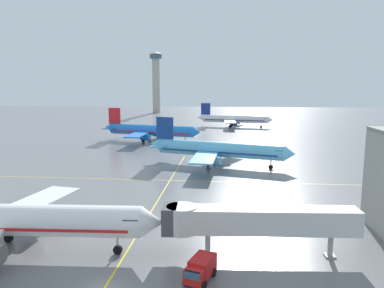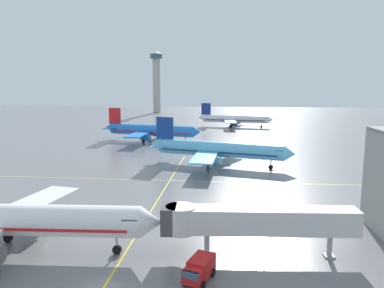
{
  "view_description": "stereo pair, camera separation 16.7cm",
  "coord_description": "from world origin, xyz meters",
  "px_view_note": "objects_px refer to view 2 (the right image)",
  "views": [
    {
      "loc": [
        11.05,
        -29.62,
        18.52
      ],
      "look_at": [
        3.07,
        53.63,
        5.16
      ],
      "focal_mm": 33.99,
      "sensor_mm": 36.0,
      "label": 1
    },
    {
      "loc": [
        11.21,
        -29.6,
        18.52
      ],
      "look_at": [
        3.07,
        53.63,
        5.16
      ],
      "focal_mm": 33.99,
      "sensor_mm": 36.0,
      "label": 2
    }
  ],
  "objects_px": {
    "airliner_front_gate": "(6,220)",
    "control_tower": "(156,78)",
    "airliner_third_row": "(150,130)",
    "airliner_far_left_stand": "(234,119)",
    "jet_bridge": "(246,220)",
    "airliner_second_row": "(217,149)",
    "service_truck_red_van": "(199,269)"
  },
  "relations": [
    {
      "from": "airliner_second_row",
      "to": "service_truck_red_van",
      "type": "distance_m",
      "value": 52.03
    },
    {
      "from": "service_truck_red_van",
      "to": "control_tower",
      "type": "distance_m",
      "value": 228.28
    },
    {
      "from": "airliner_third_row",
      "to": "airliner_far_left_stand",
      "type": "xyz_separation_m",
      "value": [
        28.96,
        46.57,
        -0.1
      ]
    },
    {
      "from": "airliner_second_row",
      "to": "control_tower",
      "type": "relative_size",
      "value": 0.83
    },
    {
      "from": "jet_bridge",
      "to": "airliner_third_row",
      "type": "bearing_deg",
      "value": 108.98
    },
    {
      "from": "airliner_far_left_stand",
      "to": "service_truck_red_van",
      "type": "height_order",
      "value": "airliner_far_left_stand"
    },
    {
      "from": "control_tower",
      "to": "airliner_third_row",
      "type": "bearing_deg",
      "value": -79.91
    },
    {
      "from": "airliner_front_gate",
      "to": "jet_bridge",
      "type": "relative_size",
      "value": 1.64
    },
    {
      "from": "airliner_front_gate",
      "to": "jet_bridge",
      "type": "distance_m",
      "value": 26.71
    },
    {
      "from": "airliner_far_left_stand",
      "to": "control_tower",
      "type": "distance_m",
      "value": 104.99
    },
    {
      "from": "airliner_third_row",
      "to": "jet_bridge",
      "type": "relative_size",
      "value": 1.64
    },
    {
      "from": "airliner_third_row",
      "to": "airliner_second_row",
      "type": "bearing_deg",
      "value": -56.22
    },
    {
      "from": "jet_bridge",
      "to": "service_truck_red_van",
      "type": "bearing_deg",
      "value": -129.12
    },
    {
      "from": "airliner_front_gate",
      "to": "control_tower",
      "type": "distance_m",
      "value": 220.49
    },
    {
      "from": "airliner_front_gate",
      "to": "control_tower",
      "type": "height_order",
      "value": "control_tower"
    },
    {
      "from": "airliner_third_row",
      "to": "airliner_far_left_stand",
      "type": "bearing_deg",
      "value": 58.13
    },
    {
      "from": "service_truck_red_van",
      "to": "airliner_second_row",
      "type": "bearing_deg",
      "value": 89.81
    },
    {
      "from": "airliner_far_left_stand",
      "to": "jet_bridge",
      "type": "relative_size",
      "value": 1.61
    },
    {
      "from": "airliner_second_row",
      "to": "airliner_far_left_stand",
      "type": "xyz_separation_m",
      "value": [
        5.36,
        81.86,
        -0.09
      ]
    },
    {
      "from": "airliner_front_gate",
      "to": "airliner_far_left_stand",
      "type": "height_order",
      "value": "airliner_front_gate"
    },
    {
      "from": "airliner_far_left_stand",
      "to": "control_tower",
      "type": "relative_size",
      "value": 0.82
    },
    {
      "from": "airliner_third_row",
      "to": "airliner_far_left_stand",
      "type": "height_order",
      "value": "airliner_third_row"
    },
    {
      "from": "jet_bridge",
      "to": "control_tower",
      "type": "relative_size",
      "value": 0.51
    },
    {
      "from": "airliner_third_row",
      "to": "control_tower",
      "type": "relative_size",
      "value": 0.83
    },
    {
      "from": "airliner_second_row",
      "to": "airliner_front_gate",
      "type": "bearing_deg",
      "value": -114.87
    },
    {
      "from": "airliner_second_row",
      "to": "jet_bridge",
      "type": "relative_size",
      "value": 1.63
    },
    {
      "from": "jet_bridge",
      "to": "control_tower",
      "type": "bearing_deg",
      "value": 103.52
    },
    {
      "from": "airliner_front_gate",
      "to": "airliner_second_row",
      "type": "xyz_separation_m",
      "value": [
        22.2,
        47.91,
        0.04
      ]
    },
    {
      "from": "airliner_second_row",
      "to": "control_tower",
      "type": "distance_m",
      "value": 177.87
    },
    {
      "from": "airliner_second_row",
      "to": "service_truck_red_van",
      "type": "bearing_deg",
      "value": -90.19
    },
    {
      "from": "airliner_front_gate",
      "to": "airliner_second_row",
      "type": "height_order",
      "value": "airliner_second_row"
    },
    {
      "from": "service_truck_red_van",
      "to": "jet_bridge",
      "type": "distance_m",
      "value": 7.88
    }
  ]
}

